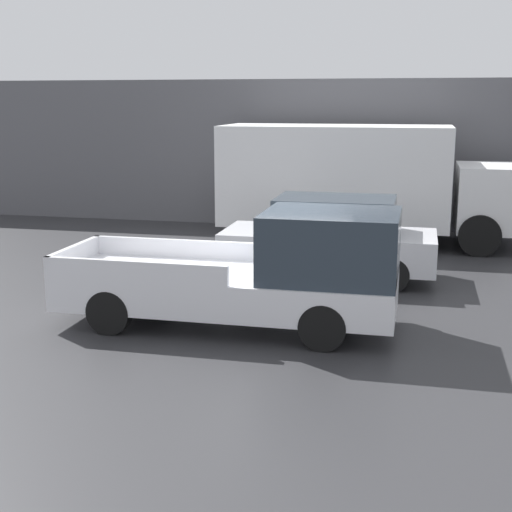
# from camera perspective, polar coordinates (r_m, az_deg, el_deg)

# --- Properties ---
(ground_plane) EXTENTS (60.00, 60.00, 0.00)m
(ground_plane) POSITION_cam_1_polar(r_m,az_deg,el_deg) (12.55, 1.39, -5.26)
(ground_plane) COLOR #2D2D30
(building_wall) EXTENTS (28.00, 0.15, 4.41)m
(building_wall) POSITION_cam_1_polar(r_m,az_deg,el_deg) (21.58, 6.62, 8.06)
(building_wall) COLOR #56565B
(building_wall) RESTS_ON ground
(pickup_truck) EXTENTS (5.72, 2.00, 2.04)m
(pickup_truck) POSITION_cam_1_polar(r_m,az_deg,el_deg) (11.97, 0.45, -1.42)
(pickup_truck) COLOR silver
(pickup_truck) RESTS_ON ground
(car) EXTENTS (4.55, 1.93, 1.77)m
(car) POSITION_cam_1_polar(r_m,az_deg,el_deg) (15.46, 5.98, 1.43)
(car) COLOR silver
(car) RESTS_ON ground
(delivery_truck) EXTENTS (7.96, 2.56, 3.14)m
(delivery_truck) POSITION_cam_1_polar(r_m,az_deg,el_deg) (19.43, 8.17, 6.08)
(delivery_truck) COLOR white
(delivery_truck) RESTS_ON ground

